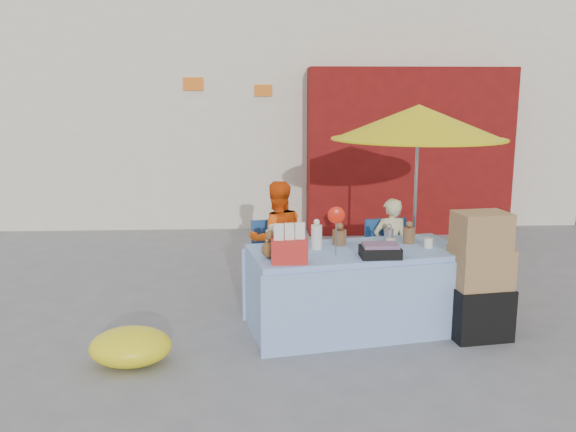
{
  "coord_description": "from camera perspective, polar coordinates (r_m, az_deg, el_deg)",
  "views": [
    {
      "loc": [
        -0.2,
        -5.38,
        2.21
      ],
      "look_at": [
        0.1,
        0.6,
        1.0
      ],
      "focal_mm": 38.0,
      "sensor_mm": 36.0,
      "label": 1
    }
  ],
  "objects": [
    {
      "name": "ground",
      "position": [
        5.82,
        -0.7,
        -10.9
      ],
      "size": [
        80.0,
        80.0,
        0.0
      ],
      "primitive_type": "plane",
      "color": "slate",
      "rests_on": "ground"
    },
    {
      "name": "backdrop",
      "position": [
        12.94,
        0.32,
        15.4
      ],
      "size": [
        14.0,
        8.0,
        7.8
      ],
      "color": "silver",
      "rests_on": "ground"
    },
    {
      "name": "market_table",
      "position": [
        5.83,
        6.31,
        -6.73
      ],
      "size": [
        2.17,
        1.31,
        1.23
      ],
      "rotation": [
        0.0,
        0.0,
        0.19
      ],
      "color": "#94B2EE",
      "rests_on": "ground"
    },
    {
      "name": "chair_left",
      "position": [
        6.62,
        -1.01,
        -5.73
      ],
      "size": [
        0.56,
        0.56,
        0.85
      ],
      "rotation": [
        0.0,
        0.0,
        0.2
      ],
      "color": "#1E498A",
      "rests_on": "ground"
    },
    {
      "name": "chair_right",
      "position": [
        6.78,
        9.66,
        -5.5
      ],
      "size": [
        0.56,
        0.56,
        0.85
      ],
      "rotation": [
        0.0,
        0.0,
        0.2
      ],
      "color": "#1E498A",
      "rests_on": "ground"
    },
    {
      "name": "vendor_orange",
      "position": [
        6.65,
        -1.04,
        -2.2
      ],
      "size": [
        0.71,
        0.6,
        1.29
      ],
      "primitive_type": "imported",
      "rotation": [
        0.0,
        0.0,
        3.34
      ],
      "color": "#F7510D",
      "rests_on": "ground"
    },
    {
      "name": "vendor_beige",
      "position": [
        6.83,
        9.52,
        -2.86
      ],
      "size": [
        0.44,
        0.33,
        1.09
      ],
      "primitive_type": "imported",
      "rotation": [
        0.0,
        0.0,
        3.34
      ],
      "color": "beige",
      "rests_on": "ground"
    },
    {
      "name": "umbrella",
      "position": [
        6.84,
        12.11,
        8.52
      ],
      "size": [
        1.9,
        1.9,
        2.09
      ],
      "color": "gray",
      "rests_on": "ground"
    },
    {
      "name": "box_stack",
      "position": [
        5.83,
        17.47,
        -5.75
      ],
      "size": [
        0.59,
        0.5,
        1.17
      ],
      "rotation": [
        0.0,
        0.0,
        0.15
      ],
      "color": "black",
      "rests_on": "ground"
    },
    {
      "name": "tarp_bundle",
      "position": [
        5.31,
        -14.51,
        -11.75
      ],
      "size": [
        0.79,
        0.69,
        0.31
      ],
      "primitive_type": "ellipsoid",
      "rotation": [
        0.0,
        0.0,
        -0.24
      ],
      "color": "yellow",
      "rests_on": "ground"
    }
  ]
}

